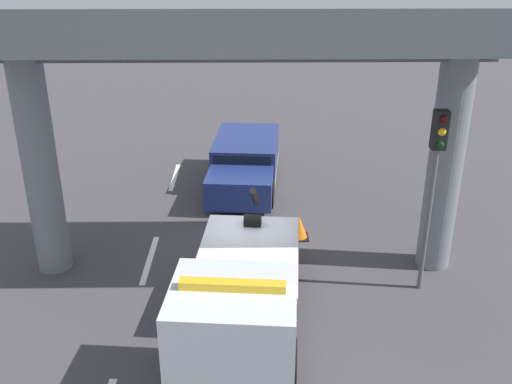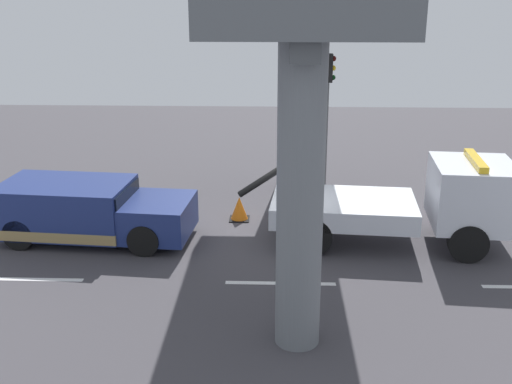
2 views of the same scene
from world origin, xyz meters
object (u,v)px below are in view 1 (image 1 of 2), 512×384
object	(u,v)px
towed_van_green	(245,164)
traffic_light_near	(435,164)
tow_truck_white	(241,297)
traffic_cone_orange	(299,227)

from	to	relation	value
towed_van_green	traffic_light_near	distance (m)	8.51
towed_van_green	traffic_light_near	size ratio (longest dim) A/B	1.16
tow_truck_white	towed_van_green	world-z (taller)	tow_truck_white
tow_truck_white	towed_van_green	bearing A→B (deg)	179.54
traffic_light_near	traffic_cone_orange	distance (m)	4.95
traffic_cone_orange	traffic_light_near	bearing A→B (deg)	45.84
towed_van_green	traffic_cone_orange	distance (m)	4.40
tow_truck_white	towed_van_green	xyz separation A→B (m)	(-8.93, 0.07, -0.42)
tow_truck_white	traffic_light_near	distance (m)	5.38
tow_truck_white	traffic_cone_orange	bearing A→B (deg)	161.23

